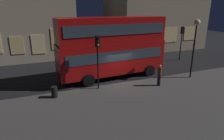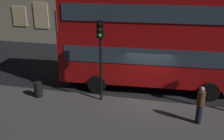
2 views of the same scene
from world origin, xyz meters
TOP-DOWN VIEW (x-y plane):
  - ground_plane at (0.00, 0.00)m, footprint 80.00×80.00m
  - sidewalk_slab at (0.00, -5.32)m, footprint 44.00×9.66m
  - double_decker_bus at (-0.20, 1.47)m, footprint 10.26×3.25m
  - traffic_light_near_kerb at (-2.36, -0.99)m, footprint 0.33×0.37m
  - traffic_light_far_side at (9.99, 4.18)m, footprint 0.33×0.36m
  - street_lamp at (6.41, -1.64)m, footprint 0.55×0.55m
  - pedestrian at (2.52, -2.24)m, footprint 0.35×0.35m
  - litter_bin at (-5.83, -1.36)m, footprint 0.45×0.45m

SIDE VIEW (x-z plane):
  - ground_plane at x=0.00m, z-range 0.00..0.00m
  - sidewalk_slab at x=0.00m, z-range 0.00..0.12m
  - litter_bin at x=-5.83m, z-range 0.12..0.94m
  - pedestrian at x=2.52m, z-range 0.15..1.96m
  - traffic_light_far_side at x=9.99m, z-range 0.90..5.04m
  - double_decker_bus at x=-0.20m, z-range 0.33..5.90m
  - traffic_light_near_kerb at x=-2.36m, z-range 1.04..5.29m
  - street_lamp at x=6.41m, z-range 1.52..6.81m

